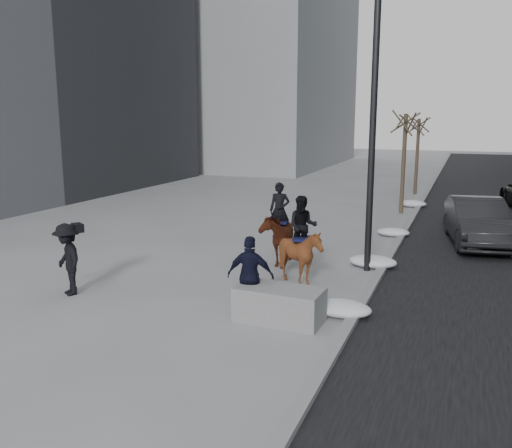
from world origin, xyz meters
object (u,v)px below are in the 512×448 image
at_px(mounted_left, 278,234).
at_px(car_near, 477,222).
at_px(planter, 279,305).
at_px(mounted_right, 301,249).

bearing_deg(mounted_left, car_near, 40.71).
bearing_deg(planter, car_near, 66.59).
xyz_separation_m(planter, mounted_right, (-0.33, 2.65, 0.55)).
relative_size(car_near, mounted_left, 1.99).
relative_size(planter, car_near, 0.39).
height_order(planter, mounted_right, mounted_right).
xyz_separation_m(planter, car_near, (3.92, 9.05, 0.41)).
distance_m(planter, mounted_right, 2.72).
bearing_deg(planter, mounted_left, 109.59).
distance_m(car_near, mounted_left, 7.21).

